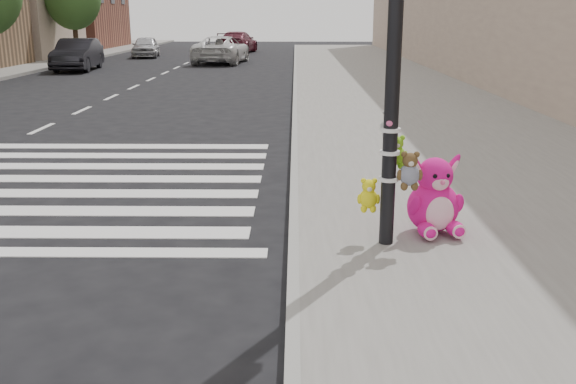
# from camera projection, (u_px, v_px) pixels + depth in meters

# --- Properties ---
(ground) EXTENTS (120.00, 120.00, 0.00)m
(ground) POSITION_uv_depth(u_px,v_px,m) (117.00, 327.00, 5.63)
(ground) COLOR black
(ground) RESTS_ON ground
(sidewalk_near) EXTENTS (7.00, 80.00, 0.14)m
(sidewalk_near) POSITION_uv_depth(u_px,v_px,m) (440.00, 127.00, 15.18)
(sidewalk_near) COLOR slate
(sidewalk_near) RESTS_ON ground
(curb_edge) EXTENTS (0.12, 80.00, 0.15)m
(curb_edge) POSITION_uv_depth(u_px,v_px,m) (295.00, 126.00, 15.22)
(curb_edge) COLOR gray
(curb_edge) RESTS_ON ground
(signal_pole) EXTENTS (0.70, 0.49, 4.00)m
(signal_pole) POSITION_uv_depth(u_px,v_px,m) (393.00, 101.00, 6.87)
(signal_pole) COLOR black
(signal_pole) RESTS_ON sidewalk_near
(pink_bunny) EXTENTS (0.70, 0.79, 0.96)m
(pink_bunny) POSITION_uv_depth(u_px,v_px,m) (434.00, 201.00, 7.54)
(pink_bunny) COLOR #E9138A
(pink_bunny) RESTS_ON sidewalk_near
(red_teddy) EXTENTS (0.15, 0.12, 0.20)m
(red_teddy) POSITION_uv_depth(u_px,v_px,m) (445.00, 218.00, 7.84)
(red_teddy) COLOR #AB2F11
(red_teddy) RESTS_ON sidewalk_near
(car_dark_far) EXTENTS (1.97, 4.69, 1.51)m
(car_dark_far) POSITION_uv_depth(u_px,v_px,m) (77.00, 55.00, 30.85)
(car_dark_far) COLOR black
(car_dark_far) RESTS_ON ground
(car_white_near) EXTENTS (2.92, 5.52, 1.48)m
(car_white_near) POSITION_uv_depth(u_px,v_px,m) (221.00, 50.00, 35.34)
(car_white_near) COLOR silver
(car_white_near) RESTS_ON ground
(car_maroon_near) EXTENTS (2.66, 5.28, 1.47)m
(car_maroon_near) POSITION_uv_depth(u_px,v_px,m) (238.00, 42.00, 44.85)
(car_maroon_near) COLOR #591928
(car_maroon_near) RESTS_ON ground
(car_silver_deep) EXTENTS (2.02, 4.00, 1.31)m
(car_silver_deep) POSITION_uv_depth(u_px,v_px,m) (146.00, 47.00, 40.31)
(car_silver_deep) COLOR #B6B7BB
(car_silver_deep) RESTS_ON ground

